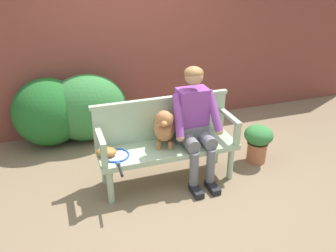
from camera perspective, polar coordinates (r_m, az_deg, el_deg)
name	(u,v)px	position (r m, az deg, el deg)	size (l,w,h in m)	color
ground_plane	(168,180)	(4.23, 0.00, -8.61)	(40.00, 40.00, 0.00)	#7A664C
brick_garden_fence	(129,57)	(5.36, -6.24, 10.98)	(8.00, 0.30, 2.05)	brown
hedge_bush_far_right	(87,108)	(5.06, -12.88, 2.86)	(1.11, 0.79, 0.94)	#337538
hedge_bush_far_left	(49,112)	(5.07, -18.59, 2.13)	(0.95, 0.85, 0.93)	#1E5B23
garden_bench	(168,151)	(4.02, 0.00, -4.00)	(1.57, 0.50, 0.45)	#9EB793
bench_backrest	(162,118)	(4.06, -1.01, 1.34)	(1.61, 0.06, 0.50)	#9EB793
bench_armrest_left_end	(101,144)	(3.67, -10.61, -2.90)	(0.06, 0.50, 0.28)	#9EB793
bench_armrest_right_end	(232,124)	(4.10, 10.28, 0.35)	(0.06, 0.50, 0.28)	#9EB793
person_seated	(195,121)	(3.95, 4.30, 0.84)	(0.56, 0.65, 1.32)	black
dog_on_bench	(164,127)	(3.87, -0.61, -0.19)	(0.33, 0.48, 0.48)	#AD7042
tennis_racket	(116,157)	(3.81, -8.29, -4.86)	(0.30, 0.57, 0.03)	blue
baseball_glove	(106,152)	(3.84, -9.84, -4.12)	(0.22, 0.17, 0.09)	#9E6B2D
potted_plant	(258,141)	(4.58, 14.23, -2.29)	(0.36, 0.36, 0.49)	#A85B3D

